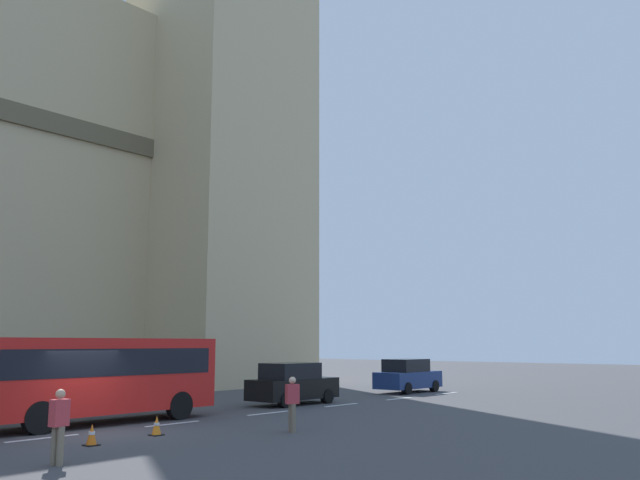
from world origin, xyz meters
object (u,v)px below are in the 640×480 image
object	(u,v)px
sedan_lead	(293,384)
traffic_cone_middle	(157,426)
sedan_trailing	(408,376)
pedestrian_near_cones	(59,424)
pedestrian_by_kerb	(292,402)
traffic_cone_west	(92,435)

from	to	relation	value
sedan_lead	traffic_cone_middle	bearing A→B (deg)	-159.23
sedan_trailing	traffic_cone_middle	size ratio (longest dim) A/B	7.59
sedan_lead	pedestrian_near_cones	xyz separation A→B (m)	(-14.46, -6.25, -0.00)
traffic_cone_middle	pedestrian_by_kerb	distance (m)	4.15
traffic_cone_middle	pedestrian_near_cones	world-z (taller)	pedestrian_near_cones
traffic_cone_middle	pedestrian_by_kerb	world-z (taller)	pedestrian_by_kerb
traffic_cone_middle	traffic_cone_west	bearing A→B (deg)	-171.55
sedan_trailing	pedestrian_by_kerb	world-z (taller)	sedan_trailing
sedan_trailing	pedestrian_by_kerb	size ratio (longest dim) A/B	2.60
pedestrian_by_kerb	pedestrian_near_cones	bearing A→B (deg)	178.86
traffic_cone_west	traffic_cone_middle	bearing A→B (deg)	8.45
sedan_lead	traffic_cone_west	xyz separation A→B (m)	(-12.38, -4.16, -0.63)
pedestrian_near_cones	sedan_lead	bearing A→B (deg)	23.36
traffic_cone_middle	pedestrian_near_cones	size ratio (longest dim) A/B	0.34
pedestrian_near_cones	traffic_cone_west	bearing A→B (deg)	45.06
traffic_cone_west	traffic_cone_middle	xyz separation A→B (m)	(2.34, 0.35, 0.00)
pedestrian_near_cones	pedestrian_by_kerb	size ratio (longest dim) A/B	1.00
sedan_trailing	sedan_lead	bearing A→B (deg)	-179.10
sedan_lead	sedan_trailing	size ratio (longest dim) A/B	1.00
sedan_lead	sedan_trailing	xyz separation A→B (m)	(9.66, 0.15, 0.00)
traffic_cone_west	pedestrian_near_cones	xyz separation A→B (m)	(-2.09, -2.09, 0.63)
traffic_cone_west	sedan_lead	bearing A→B (deg)	18.56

